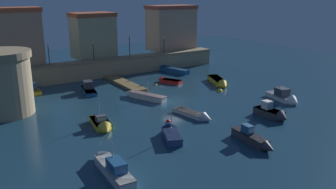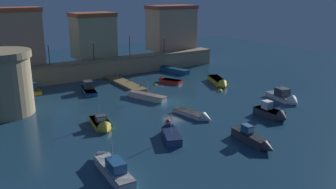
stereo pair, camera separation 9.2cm
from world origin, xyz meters
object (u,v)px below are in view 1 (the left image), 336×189
at_px(moored_boat_6, 219,82).
at_px(quay_lamp_0, 48,51).
at_px(quay_lamp_3, 164,42).
at_px(moored_boat_2, 285,97).
at_px(mooring_buoy_2, 168,122).
at_px(moored_boat_3, 273,113).
at_px(moored_boat_5, 30,90).
at_px(moored_boat_10, 171,70).
at_px(moored_boat_12, 167,81).
at_px(mooring_buoy_0, 156,85).
at_px(moored_boat_4, 102,125).
at_px(mooring_buoy_1, 220,91).
at_px(moored_boat_0, 88,88).
at_px(moored_boat_8, 197,115).
at_px(moored_boat_1, 143,96).
at_px(fortress_tower, 2,83).
at_px(quay_lamp_1, 93,48).
at_px(moored_boat_11, 111,167).
at_px(moored_boat_7, 170,133).
at_px(quay_lamp_2, 129,43).
at_px(moored_boat_9, 253,139).

bearing_deg(moored_boat_6, quay_lamp_0, -102.45).
bearing_deg(quay_lamp_3, moored_boat_2, -85.22).
distance_m(quay_lamp_3, mooring_buoy_2, 29.69).
xyz_separation_m(moored_boat_3, moored_boat_5, (-21.17, 26.79, -0.15)).
bearing_deg(moored_boat_10, moored_boat_12, 127.18).
height_order(moored_boat_3, moored_boat_5, moored_boat_5).
bearing_deg(mooring_buoy_0, moored_boat_4, -138.78).
bearing_deg(moored_boat_5, quay_lamp_0, -51.11).
relative_size(moored_boat_5, mooring_buoy_1, 5.80).
height_order(moored_boat_0, moored_boat_3, moored_boat_3).
relative_size(quay_lamp_0, moored_boat_8, 0.56).
distance_m(quay_lamp_0, moored_boat_10, 21.55).
xyz_separation_m(moored_boat_6, mooring_buoy_2, (-15.86, -9.66, -0.42)).
xyz_separation_m(quay_lamp_3, moored_boat_1, (-13.22, -15.48, -4.57)).
height_order(moored_boat_12, mooring_buoy_1, moored_boat_12).
bearing_deg(moored_boat_3, fortress_tower, -124.45).
relative_size(quay_lamp_1, quay_lamp_3, 1.05).
xyz_separation_m(quay_lamp_3, moored_boat_2, (2.25, -26.88, -4.50)).
bearing_deg(moored_boat_6, moored_boat_11, -34.65).
distance_m(moored_boat_4, mooring_buoy_0, 18.99).
bearing_deg(moored_boat_7, quay_lamp_3, -8.37).
distance_m(moored_boat_7, moored_boat_10, 30.38).
height_order(quay_lamp_1, quay_lamp_2, quay_lamp_2).
xyz_separation_m(moored_boat_5, moored_boat_9, (13.80, -30.88, 0.13)).
bearing_deg(quay_lamp_3, mooring_buoy_2, -121.42).
distance_m(fortress_tower, moored_boat_8, 23.24).
xyz_separation_m(quay_lamp_1, quay_lamp_3, (14.02, 0.00, -0.09)).
distance_m(fortress_tower, moored_boat_2, 35.88).
distance_m(quay_lamp_1, moored_boat_10, 14.53).
distance_m(moored_boat_10, mooring_buoy_2, 25.99).
height_order(moored_boat_2, moored_boat_10, moored_boat_2).
distance_m(moored_boat_0, moored_boat_11, 26.05).
height_order(fortress_tower, moored_boat_0, fortress_tower).
relative_size(moored_boat_4, moored_boat_9, 0.88).
height_order(quay_lamp_1, mooring_buoy_1, quay_lamp_1).
xyz_separation_m(quay_lamp_1, mooring_buoy_0, (6.01, -10.22, -5.07)).
xyz_separation_m(moored_boat_10, moored_boat_12, (-4.84, -6.30, -0.12)).
relative_size(moored_boat_2, moored_boat_4, 1.17).
height_order(quay_lamp_3, mooring_buoy_1, quay_lamp_3).
bearing_deg(mooring_buoy_1, moored_boat_8, -144.04).
xyz_separation_m(quay_lamp_0, mooring_buoy_0, (13.42, -10.22, -5.15)).
relative_size(quay_lamp_3, mooring_buoy_0, 6.33).
height_order(moored_boat_9, mooring_buoy_1, moored_boat_9).
bearing_deg(moored_boat_0, moored_boat_9, -155.32).
height_order(moored_boat_3, moored_boat_11, moored_boat_11).
height_order(moored_boat_8, moored_boat_11, moored_boat_11).
xyz_separation_m(moored_boat_0, moored_boat_11, (-7.47, -24.96, 0.09)).
bearing_deg(moored_boat_9, moored_boat_5, -150.10).
distance_m(quay_lamp_0, moored_boat_4, 23.24).
xyz_separation_m(moored_boat_11, mooring_buoy_1, (23.68, 13.87, -0.55)).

